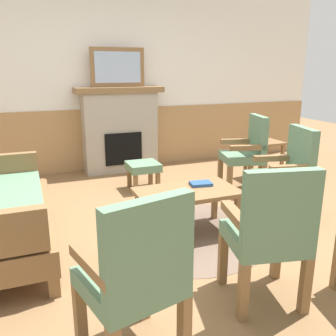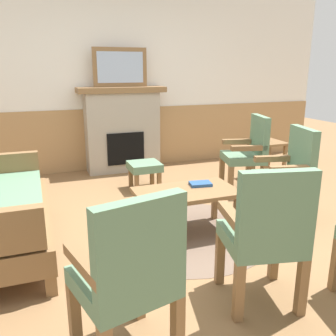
{
  "view_description": "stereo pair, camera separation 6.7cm",
  "coord_description": "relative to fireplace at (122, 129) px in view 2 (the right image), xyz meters",
  "views": [
    {
      "loc": [
        -1.32,
        -3.0,
        1.55
      ],
      "look_at": [
        0.0,
        0.35,
        0.55
      ],
      "focal_mm": 38.59,
      "sensor_mm": 36.0,
      "label": 1
    },
    {
      "loc": [
        -1.26,
        -3.02,
        1.55
      ],
      "look_at": [
        0.0,
        0.35,
        0.55
      ],
      "focal_mm": 38.59,
      "sensor_mm": 36.0,
      "label": 2
    }
  ],
  "objects": [
    {
      "name": "armchair_front_left",
      "position": [
        0.07,
        -3.6,
        -0.11
      ],
      "size": [
        0.57,
        0.57,
        0.98
      ],
      "color": "brown",
      "rests_on": "ground_plane"
    },
    {
      "name": "armchair_by_window_left",
      "position": [
        1.26,
        -1.55,
        -0.11
      ],
      "size": [
        0.58,
        0.58,
        0.98
      ],
      "color": "brown",
      "rests_on": "ground_plane"
    },
    {
      "name": "round_rug",
      "position": [
        0.03,
        -2.42,
        -0.65
      ],
      "size": [
        1.61,
        1.61,
        0.01
      ],
      "primitive_type": "cylinder",
      "color": "brown",
      "rests_on": "ground_plane"
    },
    {
      "name": "wall_back",
      "position": [
        0.0,
        0.25,
        0.66
      ],
      "size": [
        7.2,
        0.14,
        2.7
      ],
      "color": "white",
      "rests_on": "ground_plane"
    },
    {
      "name": "footstool",
      "position": [
        0.04,
        -1.0,
        -0.37
      ],
      "size": [
        0.4,
        0.4,
        0.36
      ],
      "color": "brown",
      "rests_on": "ground_plane"
    },
    {
      "name": "armchair_near_fireplace",
      "position": [
        1.13,
        -2.49,
        -0.11
      ],
      "size": [
        0.58,
        0.58,
        0.98
      ],
      "color": "brown",
      "rests_on": "ground_plane"
    },
    {
      "name": "framed_picture",
      "position": [
        0.0,
        0.0,
        0.91
      ],
      "size": [
        0.8,
        0.04,
        0.56
      ],
      "color": "brown",
      "rests_on": "fireplace"
    },
    {
      "name": "book_on_table",
      "position": [
        0.21,
        -2.33,
        -0.2
      ],
      "size": [
        0.23,
        0.18,
        0.03
      ],
      "primitive_type": "cube",
      "rotation": [
        0.0,
        0.0,
        -0.16
      ],
      "color": "navy",
      "rests_on": "coffee_table"
    },
    {
      "name": "ground_plane",
      "position": [
        0.0,
        -2.35,
        -0.65
      ],
      "size": [
        14.0,
        14.0,
        0.0
      ],
      "primitive_type": "plane",
      "color": "olive"
    },
    {
      "name": "armchair_front_center",
      "position": [
        -0.87,
        -3.77,
        -0.11
      ],
      "size": [
        0.58,
        0.58,
        0.98
      ],
      "color": "brown",
      "rests_on": "ground_plane"
    },
    {
      "name": "side_table",
      "position": [
        1.8,
        -1.17,
        -0.22
      ],
      "size": [
        0.44,
        0.44,
        0.55
      ],
      "color": "brown",
      "rests_on": "ground_plane"
    },
    {
      "name": "coffee_table",
      "position": [
        0.03,
        -2.42,
        -0.27
      ],
      "size": [
        0.96,
        0.56,
        0.44
      ],
      "color": "brown",
      "rests_on": "ground_plane"
    },
    {
      "name": "couch",
      "position": [
        -1.6,
        -2.15,
        -0.26
      ],
      "size": [
        0.7,
        1.8,
        0.98
      ],
      "color": "brown",
      "rests_on": "ground_plane"
    },
    {
      "name": "fireplace",
      "position": [
        0.0,
        0.0,
        0.0
      ],
      "size": [
        1.3,
        0.44,
        1.28
      ],
      "color": "#A39989",
      "rests_on": "ground_plane"
    }
  ]
}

